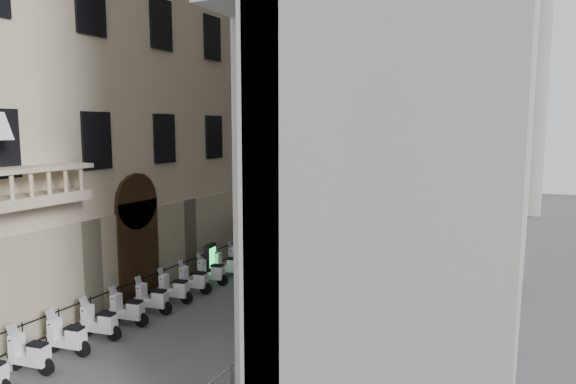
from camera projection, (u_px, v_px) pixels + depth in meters
name	position (u px, v px, depth m)	size (l,w,h in m)	color
far_building	(425.00, 50.00, 50.46)	(22.00, 10.00, 30.00)	beige
iron_fence	(227.00, 269.00, 27.32)	(0.30, 28.00, 1.40)	black
blue_awning	(417.00, 253.00, 30.88)	(1.60, 3.00, 3.00)	navy
flag	(5.00, 377.00, 15.55)	(1.00, 1.40, 8.20)	#9E0C11
scooter_1	(31.00, 373.00, 15.79)	(0.56, 1.40, 1.50)	white
scooter_2	(69.00, 355.00, 17.06)	(0.56, 1.40, 1.50)	white
scooter_3	(101.00, 339.00, 18.32)	(0.56, 1.40, 1.50)	white
scooter_4	(129.00, 325.00, 19.58)	(0.56, 1.40, 1.50)	white
scooter_5	(153.00, 313.00, 20.84)	(0.56, 1.40, 1.50)	white
scooter_6	(175.00, 303.00, 22.10)	(0.56, 1.40, 1.50)	white
scooter_7	(194.00, 293.00, 23.37)	(0.56, 1.40, 1.50)	white
scooter_8	(212.00, 285.00, 24.63)	(0.56, 1.40, 1.50)	white
scooter_9	(227.00, 277.00, 25.89)	(0.56, 1.40, 1.50)	white
scooter_10	(242.00, 270.00, 27.15)	(0.56, 1.40, 1.50)	white
scooter_11	(255.00, 264.00, 28.42)	(0.56, 1.40, 1.50)	white
barrier_1	(254.00, 383.00, 15.18)	(0.60, 2.40, 1.10)	#AFB2B7
barrier_2	(290.00, 350.00, 17.42)	(0.60, 2.40, 1.10)	#AFB2B7
barrier_3	(317.00, 324.00, 19.66)	(0.60, 2.40, 1.10)	#AFB2B7
barrier_4	(339.00, 304.00, 21.90)	(0.60, 2.40, 1.10)	#AFB2B7
barrier_5	(358.00, 288.00, 24.14)	(0.60, 2.40, 1.10)	#AFB2B7
barrier_6	(372.00, 274.00, 26.38)	(0.60, 2.40, 1.10)	#AFB2B7
security_tent	(278.00, 210.00, 27.84)	(4.45, 4.45, 3.61)	white
street_lamp	(261.00, 176.00, 29.48)	(2.44, 1.16, 7.96)	#919499
info_kiosk	(210.00, 261.00, 25.68)	(0.35, 0.84, 1.73)	black
pedestrian_a	(351.00, 226.00, 35.04)	(0.60, 0.39, 1.65)	black
pedestrian_b	(386.00, 224.00, 36.09)	(0.74, 0.58, 1.53)	black
pedestrian_c	(375.00, 208.00, 42.07)	(0.87, 0.57, 1.78)	black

